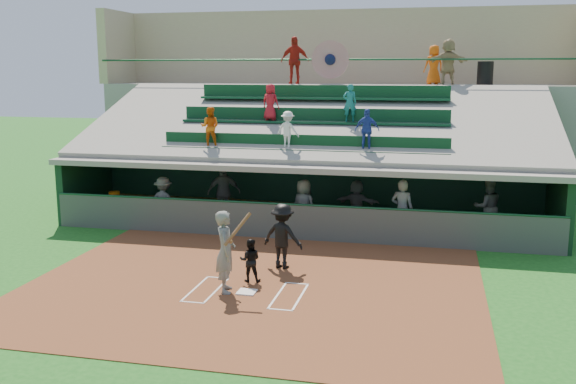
% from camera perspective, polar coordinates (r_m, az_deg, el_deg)
% --- Properties ---
extents(ground, '(100.00, 100.00, 0.00)m').
position_cam_1_polar(ground, '(15.37, -3.68, -8.98)').
color(ground, '#195718').
rests_on(ground, ground).
extents(dirt_slab, '(11.00, 9.00, 0.02)m').
position_cam_1_polar(dirt_slab, '(15.82, -3.17, -8.35)').
color(dirt_slab, brown).
rests_on(dirt_slab, ground).
extents(home_plate, '(0.43, 0.43, 0.03)m').
position_cam_1_polar(home_plate, '(15.36, -3.69, -8.86)').
color(home_plate, white).
rests_on(home_plate, dirt_slab).
extents(batters_box_chalk, '(2.65, 1.85, 0.01)m').
position_cam_1_polar(batters_box_chalk, '(15.37, -3.69, -8.90)').
color(batters_box_chalk, silver).
rests_on(batters_box_chalk, dirt_slab).
extents(dugout_floor, '(16.00, 3.50, 0.04)m').
position_cam_1_polar(dugout_floor, '(21.65, 1.39, -3.03)').
color(dugout_floor, gray).
rests_on(dugout_floor, ground).
extents(concourse_slab, '(20.00, 3.00, 4.60)m').
position_cam_1_polar(concourse_slab, '(27.82, 4.19, 4.80)').
color(concourse_slab, gray).
rests_on(concourse_slab, ground).
extents(grandstand, '(20.40, 10.40, 7.80)m').
position_cam_1_polar(grandstand, '(24.90, 3.13, 4.02)').
color(grandstand, '#494D48').
rests_on(grandstand, ground).
extents(batter_at_plate, '(0.96, 0.83, 1.96)m').
position_cam_1_polar(batter_at_plate, '(15.18, -5.57, -5.27)').
color(batter_at_plate, '#5F625C').
rests_on(batter_at_plate, dirt_slab).
extents(catcher, '(0.59, 0.50, 1.09)m').
position_cam_1_polar(catcher, '(15.98, -3.39, -6.07)').
color(catcher, black).
rests_on(catcher, dirt_slab).
extents(home_umpire, '(1.24, 0.89, 1.73)m').
position_cam_1_polar(home_umpire, '(16.96, -0.49, -3.93)').
color(home_umpire, black).
rests_on(home_umpire, dirt_slab).
extents(dugout_bench, '(15.59, 1.83, 0.47)m').
position_cam_1_polar(dugout_bench, '(22.73, 1.25, -1.70)').
color(dugout_bench, brown).
rests_on(dugout_bench, dugout_floor).
extents(white_table, '(0.88, 0.77, 0.64)m').
position_cam_1_polar(white_table, '(23.08, -15.15, -1.67)').
color(white_table, white).
rests_on(white_table, dugout_floor).
extents(water_cooler, '(0.38, 0.38, 0.38)m').
position_cam_1_polar(water_cooler, '(22.96, -15.17, -0.43)').
color(water_cooler, '#CB600B').
rests_on(water_cooler, white_table).
extents(dugout_player_a, '(1.11, 0.67, 1.67)m').
position_cam_1_polar(dugout_player_a, '(21.74, -11.00, -0.86)').
color(dugout_player_a, '#50524E').
rests_on(dugout_player_a, dugout_floor).
extents(dugout_player_b, '(1.24, 0.86, 1.95)m').
position_cam_1_polar(dugout_player_b, '(22.33, -5.72, -0.04)').
color(dugout_player_b, '#51544F').
rests_on(dugout_player_b, dugout_floor).
extents(dugout_player_c, '(1.00, 0.85, 1.73)m').
position_cam_1_polar(dugout_player_c, '(20.55, 1.40, -1.26)').
color(dugout_player_c, '#50524E').
rests_on(dugout_player_c, dugout_floor).
extents(dugout_player_d, '(1.53, 0.73, 1.59)m').
position_cam_1_polar(dugout_player_d, '(21.40, 6.12, -1.02)').
color(dugout_player_d, '#52544F').
rests_on(dugout_player_d, dugout_floor).
extents(dugout_player_e, '(0.77, 0.59, 1.89)m').
position_cam_1_polar(dugout_player_e, '(19.88, 10.11, -1.59)').
color(dugout_player_e, '#5F615C').
rests_on(dugout_player_e, dugout_floor).
extents(dugout_player_f, '(1.01, 0.86, 1.81)m').
position_cam_1_polar(dugout_player_f, '(21.17, 17.32, -1.28)').
color(dugout_player_f, '#555753').
rests_on(dugout_player_f, dugout_floor).
extents(trash_bin, '(0.62, 0.62, 0.92)m').
position_cam_1_polar(trash_bin, '(26.76, 17.12, 10.05)').
color(trash_bin, black).
rests_on(trash_bin, concourse_slab).
extents(concourse_staff_a, '(1.22, 0.82, 1.93)m').
position_cam_1_polar(concourse_staff_a, '(26.51, 0.62, 11.60)').
color(concourse_staff_a, '#A91D13').
rests_on(concourse_staff_a, concourse_slab).
extents(concourse_staff_b, '(0.90, 0.75, 1.58)m').
position_cam_1_polar(concourse_staff_b, '(26.74, 12.82, 10.96)').
color(concourse_staff_b, '#D5550C').
rests_on(concourse_staff_b, concourse_slab).
extents(concourse_staff_c, '(1.73, 0.95, 1.78)m').
position_cam_1_polar(concourse_staff_c, '(26.13, 14.02, 11.14)').
color(concourse_staff_c, tan).
rests_on(concourse_staff_c, concourse_slab).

